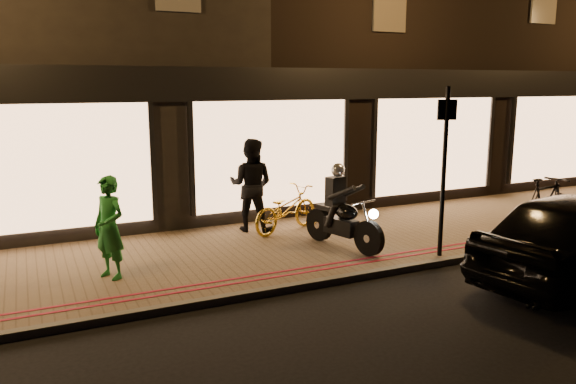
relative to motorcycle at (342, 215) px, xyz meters
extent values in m
plane|color=black|center=(-0.32, -1.46, -0.73)|extent=(90.00, 90.00, 0.00)
cube|color=brown|center=(-0.32, 0.54, -0.67)|extent=(50.00, 4.00, 0.12)
cube|color=#59544C|center=(-0.32, -1.41, -0.67)|extent=(50.00, 0.14, 0.12)
cube|color=maroon|center=(-0.32, -1.01, -0.61)|extent=(50.00, 0.06, 0.01)
cube|color=maroon|center=(-0.32, -0.81, -0.61)|extent=(50.00, 0.06, 0.01)
cube|color=black|center=(5.68, 7.54, 3.52)|extent=(12.00, 10.00, 8.50)
cube|color=black|center=(-0.32, 2.49, 2.42)|extent=(48.00, 0.12, 0.70)
cube|color=#EEAE77|center=(-4.82, 2.48, 0.88)|extent=(3.60, 0.06, 2.38)
cube|color=#EEAE77|center=(-0.32, 2.48, 0.88)|extent=(3.60, 0.06, 2.38)
cube|color=#EEAE77|center=(4.18, 2.48, 0.88)|extent=(3.60, 0.06, 2.38)
cube|color=#EEAE77|center=(8.68, 2.48, 0.88)|extent=(3.60, 0.06, 2.38)
cube|color=#3F331E|center=(2.68, 2.49, 4.27)|extent=(0.90, 0.06, 1.30)
cylinder|color=black|center=(0.18, -0.67, -0.29)|extent=(0.28, 0.65, 0.64)
cylinder|color=black|center=(-0.16, 0.59, -0.29)|extent=(0.28, 0.65, 0.64)
cylinder|color=silver|center=(0.18, -0.67, -0.29)|extent=(0.17, 0.17, 0.14)
cylinder|color=silver|center=(-0.16, 0.59, -0.29)|extent=(0.17, 0.17, 0.14)
cube|color=black|center=(0.00, 0.01, -0.21)|extent=(0.43, 0.74, 0.30)
ellipsoid|color=black|center=(0.03, -0.12, 0.09)|extent=(0.44, 0.57, 0.29)
cube|color=black|center=(-0.08, 0.30, 0.09)|extent=(0.35, 0.59, 0.09)
cylinder|color=silver|center=(0.14, -0.52, 0.34)|extent=(0.59, 0.19, 0.03)
cylinder|color=silver|center=(0.16, -0.62, 0.01)|extent=(0.13, 0.33, 0.71)
sphere|color=white|center=(0.20, -0.75, 0.17)|extent=(0.21, 0.21, 0.17)
cylinder|color=silver|center=(0.00, 0.48, -0.33)|extent=(0.21, 0.55, 0.07)
cube|color=black|center=(-0.05, 0.17, 0.44)|extent=(0.39, 0.30, 0.55)
sphere|color=#ADAFB4|center=(-0.03, 0.12, 0.85)|extent=(0.32, 0.32, 0.26)
cylinder|color=black|center=(-0.12, -0.18, 0.47)|extent=(0.32, 0.59, 0.34)
cylinder|color=black|center=(0.19, -0.09, 0.47)|extent=(0.16, 0.61, 0.34)
cylinder|color=black|center=(-0.17, 0.10, -0.01)|extent=(0.25, 0.29, 0.46)
cylinder|color=black|center=(0.10, 0.17, -0.01)|extent=(0.13, 0.27, 0.46)
cylinder|color=black|center=(1.33, -1.21, 0.89)|extent=(0.10, 0.10, 3.00)
cube|color=black|center=(1.33, -1.21, 1.99)|extent=(0.35, 0.12, 0.35)
imported|color=gold|center=(-0.46, 1.49, -0.14)|extent=(1.90, 1.28, 0.94)
imported|color=black|center=(4.26, -0.92, -0.03)|extent=(2.03, 0.89, 1.18)
imported|color=#207A2E|center=(-4.18, 0.10, 0.21)|extent=(0.65, 0.72, 1.64)
imported|color=black|center=(-1.07, 1.89, 0.35)|extent=(1.19, 1.14, 1.93)
camera|label=1|loc=(-5.28, -8.82, 2.44)|focal=35.00mm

